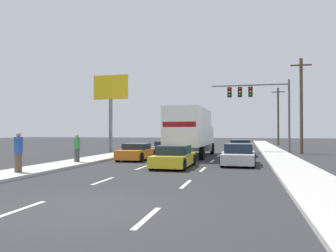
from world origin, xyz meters
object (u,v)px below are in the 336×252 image
(utility_pole_mid, at_px, (301,105))
(roadside_billboard, at_px, (111,98))
(car_silver, at_px, (239,155))
(pedestrian_mid_block, at_px, (18,152))
(pedestrian_near_corner, at_px, (77,148))
(car_gray, at_px, (166,148))
(car_green, at_px, (241,148))
(traffic_signal_mast, at_px, (253,97))
(box_truck, at_px, (191,130))
(utility_pole_far, at_px, (278,116))
(car_orange, at_px, (137,152))
(car_yellow, at_px, (174,157))

(utility_pole_mid, height_order, roadside_billboard, utility_pole_mid)
(car_silver, height_order, pedestrian_mid_block, pedestrian_mid_block)
(utility_pole_mid, height_order, pedestrian_near_corner, utility_pole_mid)
(car_gray, xyz_separation_m, car_green, (6.70, -1.60, 0.09))
(car_gray, distance_m, traffic_signal_mast, 9.78)
(box_truck, xyz_separation_m, utility_pole_mid, (8.97, 5.74, 2.28))
(utility_pole_mid, xyz_separation_m, utility_pole_far, (-0.26, 19.03, -0.09))
(car_silver, relative_size, utility_pole_far, 0.55)
(utility_pole_far, xyz_separation_m, pedestrian_near_corner, (-14.66, -31.86, -3.32))
(car_orange, bearing_deg, car_green, 38.45)
(car_yellow, bearing_deg, traffic_signal_mast, 72.76)
(roadside_billboard, height_order, pedestrian_mid_block, roadside_billboard)
(car_green, height_order, traffic_signal_mast, traffic_signal_mast)
(roadside_billboard, bearing_deg, car_gray, -6.30)
(car_gray, distance_m, pedestrian_mid_block, 16.41)
(box_truck, bearing_deg, car_gray, 128.38)
(box_truck, height_order, roadside_billboard, roadside_billboard)
(car_gray, distance_m, box_truck, 5.00)
(box_truck, relative_size, car_silver, 2.06)
(car_gray, height_order, car_silver, car_silver)
(pedestrian_near_corner, relative_size, pedestrian_mid_block, 0.93)
(car_green, xyz_separation_m, traffic_signal_mast, (1.06, 5.09, 4.72))
(car_yellow, bearing_deg, roadside_billboard, 126.92)
(utility_pole_far, relative_size, pedestrian_mid_block, 4.53)
(car_green, bearing_deg, utility_pole_mid, 34.91)
(car_yellow, relative_size, utility_pole_mid, 0.49)
(box_truck, relative_size, pedestrian_near_corner, 5.52)
(car_gray, height_order, box_truck, box_truck)
(car_gray, bearing_deg, pedestrian_near_corner, -105.59)
(car_orange, xyz_separation_m, pedestrian_near_corner, (-2.65, -3.59, 0.46))
(box_truck, height_order, car_yellow, box_truck)
(car_silver, bearing_deg, car_gray, 127.00)
(car_silver, bearing_deg, pedestrian_near_corner, -168.93)
(car_silver, height_order, utility_pole_mid, utility_pole_mid)
(car_gray, relative_size, car_silver, 0.99)
(car_green, bearing_deg, utility_pole_far, 77.69)
(traffic_signal_mast, xyz_separation_m, utility_pole_mid, (4.15, -1.46, -0.93))
(car_gray, xyz_separation_m, utility_pole_far, (11.65, 21.06, 3.80))
(car_gray, relative_size, car_yellow, 1.08)
(car_orange, bearing_deg, car_yellow, -48.57)
(car_orange, xyz_separation_m, roadside_billboard, (-5.36, 7.84, 4.71))
(traffic_signal_mast, height_order, pedestrian_near_corner, traffic_signal_mast)
(car_silver, distance_m, pedestrian_near_corner, 9.91)
(pedestrian_mid_block, bearing_deg, pedestrian_near_corner, 89.84)
(box_truck, relative_size, car_yellow, 2.24)
(utility_pole_mid, distance_m, roadside_billboard, 17.71)
(car_orange, height_order, traffic_signal_mast, traffic_signal_mast)
(car_yellow, xyz_separation_m, car_green, (3.51, 9.63, 0.05))
(pedestrian_near_corner, bearing_deg, car_orange, 53.55)
(car_orange, xyz_separation_m, traffic_signal_mast, (8.12, 10.70, 4.80))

